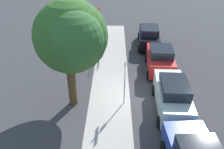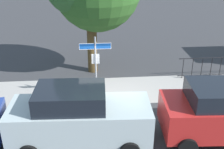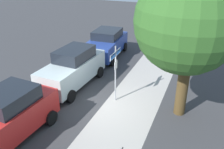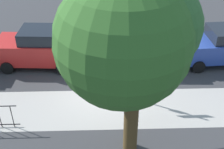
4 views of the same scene
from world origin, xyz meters
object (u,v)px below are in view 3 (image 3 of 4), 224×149
(car_blue, at_px, (106,44))
(car_red, at_px, (8,116))
(car_silver, at_px, (73,68))
(shade_tree, at_px, (184,20))
(street_sign, at_px, (116,65))

(car_blue, relative_size, car_red, 1.10)
(car_silver, bearing_deg, car_blue, -176.36)
(car_blue, bearing_deg, shade_tree, 43.06)
(shade_tree, bearing_deg, street_sign, -89.19)
(car_red, bearing_deg, car_blue, -176.38)
(car_blue, relative_size, car_silver, 0.99)
(shade_tree, distance_m, car_red, 7.79)
(car_blue, bearing_deg, car_red, -3.23)
(street_sign, bearing_deg, car_red, -34.26)
(car_red, bearing_deg, street_sign, 149.15)
(shade_tree, xyz_separation_m, car_red, (4.19, -5.67, -3.32))
(car_blue, xyz_separation_m, car_silver, (4.80, 0.10, 0.08))
(car_blue, bearing_deg, street_sign, 24.27)
(shade_tree, xyz_separation_m, car_blue, (-5.41, -5.70, -3.37))
(car_blue, bearing_deg, car_silver, -2.28)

